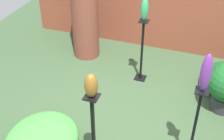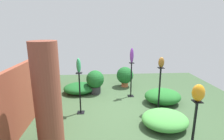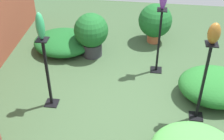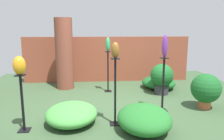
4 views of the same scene
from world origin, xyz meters
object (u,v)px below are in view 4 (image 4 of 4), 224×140
art_vase_violet (165,46)px  art_vase_bronze (115,50)px  pedestal_violet (163,87)px  pedestal_bronze (115,95)px  brick_pillar (64,54)px  art_vase_amber (19,65)px  potted_plant_near_pillar (206,89)px  pedestal_jade (108,73)px  art_vase_jade (108,44)px  pedestal_amber (23,106)px  potted_plant_front_right (162,77)px

art_vase_violet → art_vase_bronze: bearing=-151.3°
pedestal_violet → pedestal_bronze: pedestal_bronze is taller
brick_pillar → art_vase_amber: brick_pillar is taller
art_vase_bronze → potted_plant_near_pillar: (2.13, 0.68, -0.97)m
pedestal_jade → art_vase_jade: (0.00, 0.00, 0.83)m
pedestal_jade → art_vase_amber: bearing=-125.1°
pedestal_bronze → pedestal_violet: bearing=28.7°
pedestal_amber → potted_plant_front_right: 3.70m
art_vase_amber → potted_plant_front_right: size_ratio=0.38×
pedestal_violet → art_vase_jade: size_ratio=3.00×
pedestal_amber → potted_plant_near_pillar: size_ratio=1.27×
art_vase_violet → brick_pillar: bearing=138.9°
brick_pillar → art_vase_amber: size_ratio=6.51×
brick_pillar → pedestal_jade: brick_pillar is taller
pedestal_amber → art_vase_jade: art_vase_jade is taller
potted_plant_front_right → art_vase_violet: bearing=-106.4°
art_vase_jade → potted_plant_front_right: 1.76m
brick_pillar → potted_plant_near_pillar: brick_pillar is taller
pedestal_jade → art_vase_bronze: size_ratio=4.04×
potted_plant_near_pillar → pedestal_bronze: bearing=-162.3°
art_vase_bronze → potted_plant_front_right: art_vase_bronze is taller
art_vase_amber → brick_pillar: bearing=82.3°
brick_pillar → potted_plant_near_pillar: bearing=-30.5°
pedestal_jade → art_vase_violet: (1.11, -1.61, 0.90)m
art_vase_amber → potted_plant_near_pillar: bearing=12.2°
pedestal_violet → pedestal_amber: (-2.76, -0.75, -0.08)m
pedestal_bronze → brick_pillar: bearing=115.3°
brick_pillar → pedestal_bronze: brick_pillar is taller
art_vase_violet → art_vase_jade: (-1.11, 1.61, -0.07)m
pedestal_violet → potted_plant_front_right: bearing=73.6°
pedestal_amber → art_vase_bronze: (1.65, 0.14, 0.96)m
art_vase_violet → potted_plant_front_right: 1.61m
pedestal_bronze → pedestal_amber: (-1.65, -0.14, -0.12)m
pedestal_jade → potted_plant_front_right: pedestal_jade is taller
pedestal_violet → pedestal_bronze: size_ratio=0.93×
art_vase_violet → pedestal_jade: bearing=124.5°
pedestal_jade → pedestal_bronze: (-0.01, -2.22, 0.05)m
art_vase_amber → potted_plant_near_pillar: 3.94m
art_vase_violet → potted_plant_front_right: size_ratio=0.58×
art_vase_jade → art_vase_violet: bearing=-55.5°
art_vase_bronze → art_vase_amber: size_ratio=0.89×
pedestal_bronze → art_vase_bronze: art_vase_bronze is taller
potted_plant_near_pillar → art_vase_amber: bearing=-167.8°
pedestal_jade → art_vase_jade: art_vase_jade is taller
art_vase_violet → potted_plant_near_pillar: 1.42m
pedestal_jade → art_vase_amber: size_ratio=3.59×
art_vase_violet → pedestal_amber: bearing=-164.9°
potted_plant_near_pillar → pedestal_jade: bearing=144.1°
pedestal_jade → pedestal_amber: 2.88m
pedestal_bronze → potted_plant_near_pillar: (2.13, 0.68, -0.13)m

